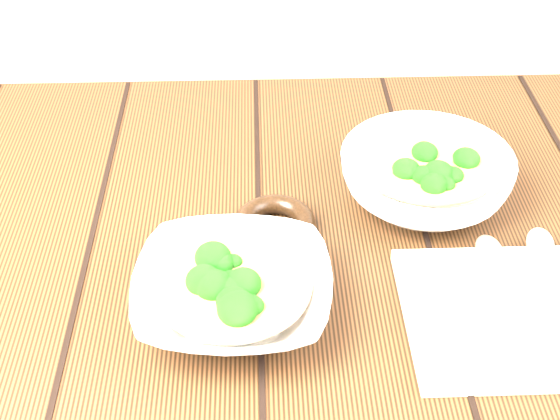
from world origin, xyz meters
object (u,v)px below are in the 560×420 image
(trivet, at_px, (275,223))
(soup_bowl_front, at_px, (233,292))
(soup_bowl_back, at_px, (426,176))
(napkin, at_px, (520,314))
(table, at_px, (277,317))

(trivet, bearing_deg, soup_bowl_front, -110.07)
(soup_bowl_back, relative_size, trivet, 2.70)
(soup_bowl_front, relative_size, napkin, 0.90)
(soup_bowl_front, bearing_deg, soup_bowl_back, 38.26)
(soup_bowl_back, distance_m, napkin, 0.22)
(table, bearing_deg, napkin, -26.11)
(soup_bowl_front, xyz_separation_m, napkin, (0.30, -0.02, -0.02))
(soup_bowl_back, xyz_separation_m, trivet, (-0.19, -0.06, -0.02))
(table, distance_m, napkin, 0.31)
(table, distance_m, soup_bowl_back, 0.26)
(trivet, height_order, napkin, trivet)
(trivet, bearing_deg, soup_bowl_back, 16.35)
(napkin, bearing_deg, soup_bowl_front, 175.73)
(soup_bowl_front, bearing_deg, table, 64.51)
(soup_bowl_back, relative_size, napkin, 1.08)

